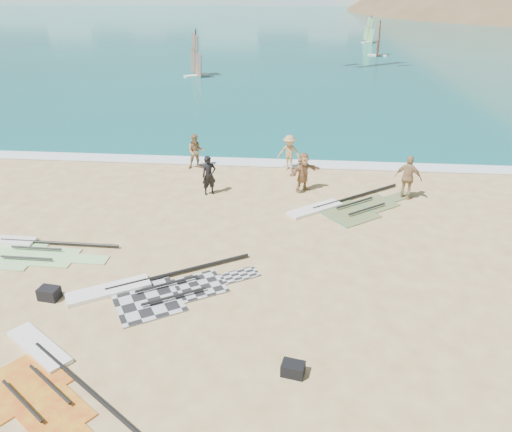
# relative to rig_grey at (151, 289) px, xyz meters

# --- Properties ---
(ground) EXTENTS (300.00, 300.00, 0.00)m
(ground) POSITION_rel_rig_grey_xyz_m (1.81, -0.45, -0.05)
(ground) COLOR #E5CA86
(ground) RESTS_ON ground
(sea) EXTENTS (300.00, 240.00, 0.06)m
(sea) POSITION_rel_rig_grey_xyz_m (1.81, 131.55, -0.05)
(sea) COLOR #0C4F56
(sea) RESTS_ON ground
(surf_line) EXTENTS (300.00, 1.20, 0.04)m
(surf_line) POSITION_rel_rig_grey_xyz_m (1.81, 11.85, -0.05)
(surf_line) COLOR white
(surf_line) RESTS_ON ground
(rig_grey) EXTENTS (5.94, 4.25, 0.20)m
(rig_grey) POSITION_rel_rig_grey_xyz_m (0.00, 0.00, 0.00)
(rig_grey) COLOR black
(rig_grey) RESTS_ON ground
(rig_green) EXTENTS (5.55, 2.21, 0.20)m
(rig_green) POSITION_rel_rig_grey_xyz_m (-5.19, 2.07, -0.00)
(rig_green) COLOR #5FD335
(rig_green) RESTS_ON ground
(rig_orange) EXTENTS (5.63, 4.51, 0.20)m
(rig_orange) POSITION_rel_rig_grey_xyz_m (6.46, 6.69, -0.00)
(rig_orange) COLOR orange
(rig_orange) RESTS_ON ground
(rig_red) EXTENTS (4.69, 4.36, 0.20)m
(rig_red) POSITION_rel_rig_grey_xyz_m (-1.59, -3.92, -0.00)
(rig_red) COLOR red
(rig_red) RESTS_ON ground
(gear_bag_near) EXTENTS (0.65, 0.51, 0.38)m
(gear_bag_near) POSITION_rel_rig_grey_xyz_m (-2.97, -0.70, 0.14)
(gear_bag_near) COLOR black
(gear_bag_near) RESTS_ON ground
(gear_bag_far) EXTENTS (0.63, 0.50, 0.34)m
(gear_bag_far) POSITION_rel_rig_grey_xyz_m (4.50, -3.23, 0.12)
(gear_bag_far) COLOR black
(gear_bag_far) RESTS_ON ground
(person_wetsuit) EXTENTS (0.77, 0.69, 1.78)m
(person_wetsuit) POSITION_rel_rig_grey_xyz_m (0.52, 7.65, 0.84)
(person_wetsuit) COLOR black
(person_wetsuit) RESTS_ON ground
(beachgoer_left) EXTENTS (1.00, 0.86, 1.78)m
(beachgoer_left) POSITION_rel_rig_grey_xyz_m (-0.71, 10.84, 0.84)
(beachgoer_left) COLOR #95764E
(beachgoer_left) RESTS_ON ground
(beachgoer_mid) EXTENTS (1.26, 0.86, 1.80)m
(beachgoer_mid) POSITION_rel_rig_grey_xyz_m (3.96, 11.05, 0.85)
(beachgoer_mid) COLOR tan
(beachgoer_mid) RESTS_ON ground
(beachgoer_back) EXTENTS (1.25, 0.94, 1.97)m
(beachgoer_back) POSITION_rel_rig_grey_xyz_m (9.20, 7.91, 0.94)
(beachgoer_back) COLOR #A58258
(beachgoer_back) RESTS_ON ground
(beachgoer_right) EXTENTS (1.65, 1.48, 1.82)m
(beachgoer_right) POSITION_rel_rig_grey_xyz_m (4.67, 8.38, 0.86)
(beachgoer_right) COLOR #A5764C
(beachgoer_right) RESTS_ON ground
(windsurfer_left) EXTENTS (2.40, 2.52, 4.39)m
(windsurfer_left) POSITION_rel_rig_grey_xyz_m (-5.57, 35.29, 1.23)
(windsurfer_left) COLOR white
(windsurfer_left) RESTS_ON ground
(windsurfer_centre) EXTENTS (2.31, 2.66, 4.06)m
(windsurfer_centre) POSITION_rel_rig_grey_xyz_m (13.29, 50.03, 1.16)
(windsurfer_centre) COLOR white
(windsurfer_centre) RESTS_ON ground
(windsurfer_right) EXTENTS (2.07, 2.20, 3.75)m
(windsurfer_right) POSITION_rel_rig_grey_xyz_m (13.60, 62.38, 1.09)
(windsurfer_right) COLOR white
(windsurfer_right) RESTS_ON ground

